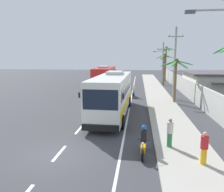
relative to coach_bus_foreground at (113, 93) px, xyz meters
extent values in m
plane|color=#3A3A3F|center=(-1.92, -8.85, -2.00)|extent=(160.00, 160.00, 0.00)
cube|color=#A8A399|center=(4.88, 1.15, -1.93)|extent=(3.20, 90.00, 0.14)
cube|color=white|center=(-1.92, -8.64, -1.99)|extent=(0.16, 2.00, 0.01)
cube|color=white|center=(-1.92, -4.60, -1.99)|extent=(0.16, 2.00, 0.01)
cube|color=white|center=(-1.92, -0.55, -1.99)|extent=(0.16, 2.00, 0.01)
cube|color=white|center=(-1.92, 3.49, -1.99)|extent=(0.16, 2.00, 0.01)
cube|color=white|center=(-1.92, 7.53, -1.99)|extent=(0.16, 2.00, 0.01)
cube|color=white|center=(-1.92, 11.57, -1.99)|extent=(0.16, 2.00, 0.01)
cube|color=white|center=(-1.92, 15.61, -1.99)|extent=(0.16, 2.00, 0.01)
cube|color=white|center=(-1.92, 19.65, -1.99)|extent=(0.16, 2.00, 0.01)
cube|color=white|center=(-1.92, 23.70, -1.99)|extent=(0.16, 2.00, 0.01)
cube|color=white|center=(-1.92, 27.74, -1.99)|extent=(0.16, 2.00, 0.01)
cube|color=white|center=(-1.92, 31.78, -1.99)|extent=(0.16, 2.00, 0.01)
cube|color=white|center=(-1.92, 35.82, -1.99)|extent=(0.16, 2.00, 0.01)
cube|color=white|center=(-1.92, 39.86, -1.99)|extent=(0.16, 2.00, 0.01)
cube|color=white|center=(1.40, 6.15, -1.99)|extent=(0.14, 70.00, 0.01)
cube|color=#B2B2AD|center=(8.68, 5.15, -0.85)|extent=(0.24, 60.00, 2.29)
cube|color=silver|center=(0.00, -0.03, -0.02)|extent=(2.82, 11.58, 3.17)
cube|color=#192333|center=(0.00, 0.17, 0.53)|extent=(2.83, 10.66, 1.01)
cube|color=#192333|center=(-0.14, -5.75, 0.45)|extent=(2.34, 0.16, 1.33)
cube|color=yellow|center=(0.00, -0.03, -0.73)|extent=(2.85, 11.35, 0.57)
cube|color=black|center=(-0.14, -5.84, -1.41)|extent=(2.49, 0.22, 0.44)
cube|color=#B7B7B7|center=(0.04, 1.41, 1.70)|extent=(1.46, 2.57, 0.28)
cube|color=black|center=(1.31, -5.57, 0.69)|extent=(0.12, 0.08, 0.36)
cube|color=black|center=(-1.59, -5.50, 0.69)|extent=(0.12, 0.08, 0.36)
cylinder|color=black|center=(1.14, -4.09, -1.48)|extent=(0.35, 1.05, 1.04)
cylinder|color=black|center=(-1.34, -4.03, -1.48)|extent=(0.35, 1.05, 1.04)
cylinder|color=black|center=(1.33, 3.40, -1.48)|extent=(0.35, 1.05, 1.04)
cylinder|color=black|center=(-1.16, 3.46, -1.48)|extent=(0.35, 1.05, 1.04)
cube|color=red|center=(-3.44, 17.51, -0.07)|extent=(2.82, 11.78, 3.07)
cube|color=#192333|center=(-3.43, 17.31, 0.46)|extent=(2.83, 10.84, 0.98)
cube|color=#192333|center=(-3.55, 23.33, 0.39)|extent=(2.39, 0.15, 1.29)
cube|color=orange|center=(-3.44, 17.51, -0.76)|extent=(2.85, 11.54, 0.55)
cube|color=black|center=(-3.55, 23.42, -1.41)|extent=(2.55, 0.21, 0.44)
cube|color=#B7B7B7|center=(-3.41, 16.05, 1.60)|extent=(1.48, 2.61, 0.28)
cube|color=black|center=(-5.02, 23.10, 0.62)|extent=(0.12, 0.08, 0.36)
cube|color=black|center=(-2.07, 23.15, 0.62)|extent=(0.12, 0.08, 0.36)
cylinder|color=black|center=(-4.79, 21.59, -1.48)|extent=(0.34, 1.05, 1.04)
cylinder|color=black|center=(-2.24, 21.64, -1.48)|extent=(0.34, 1.05, 1.04)
cylinder|color=black|center=(-4.64, 13.97, -1.48)|extent=(0.34, 1.05, 1.04)
cylinder|color=black|center=(-2.10, 14.02, -1.48)|extent=(0.34, 1.05, 1.04)
cylinder|color=black|center=(2.55, -9.04, -1.70)|extent=(0.14, 0.61, 0.60)
cylinder|color=black|center=(2.66, -7.68, -1.70)|extent=(0.16, 0.61, 0.60)
cube|color=gold|center=(2.60, -8.41, -1.48)|extent=(0.32, 1.11, 0.36)
cube|color=black|center=(2.62, -8.11, -1.28)|extent=(0.28, 0.62, 0.12)
cylinder|color=gray|center=(2.56, -8.92, -1.40)|extent=(0.08, 0.32, 0.67)
cylinder|color=black|center=(2.57, -8.82, -0.96)|extent=(0.56, 0.08, 0.04)
sphere|color=#EAEACC|center=(2.56, -8.94, -1.10)|extent=(0.14, 0.14, 0.14)
cylinder|color=black|center=(2.62, -8.16, -0.95)|extent=(0.32, 0.32, 0.64)
sphere|color=blue|center=(2.62, -8.16, -0.50)|extent=(0.26, 0.26, 0.26)
cylinder|color=black|center=(1.61, 8.15, -1.70)|extent=(0.16, 0.61, 0.60)
cylinder|color=black|center=(1.74, 9.50, -1.70)|extent=(0.18, 0.61, 0.60)
cube|color=#1947B2|center=(1.67, 8.78, -1.48)|extent=(0.35, 1.12, 0.36)
cube|color=black|center=(1.70, 9.08, -1.28)|extent=(0.30, 0.62, 0.12)
cylinder|color=gray|center=(1.62, 8.27, -1.40)|extent=(0.09, 0.32, 0.67)
cylinder|color=black|center=(1.63, 8.37, -0.96)|extent=(0.56, 0.10, 0.04)
sphere|color=#EAEACC|center=(1.62, 8.25, -1.10)|extent=(0.14, 0.14, 0.14)
cylinder|color=beige|center=(1.70, 9.03, -0.95)|extent=(0.32, 0.32, 0.66)
sphere|color=white|center=(1.70, 9.03, -0.49)|extent=(0.26, 0.26, 0.26)
cylinder|color=gold|center=(5.41, -9.25, -1.47)|extent=(0.28, 0.28, 0.77)
cylinder|color=red|center=(5.41, -9.25, -0.78)|extent=(0.36, 0.36, 0.61)
sphere|color=tan|center=(5.41, -9.25, -0.37)|extent=(0.22, 0.22, 0.22)
cylinder|color=#2D7A47|center=(4.09, -7.32, -1.45)|extent=(0.28, 0.28, 0.80)
cylinder|color=beige|center=(4.09, -7.32, -0.73)|extent=(0.36, 0.36, 0.64)
sphere|color=#9E704C|center=(4.09, -7.32, -0.32)|extent=(0.21, 0.21, 0.21)
cylinder|color=#9E9E99|center=(5.72, -8.96, 5.18)|extent=(2.50, 0.09, 0.09)
cube|color=#4C4C51|center=(4.47, -8.96, 5.12)|extent=(0.44, 0.24, 0.14)
cylinder|color=#9E9E99|center=(6.57, 8.25, 2.35)|extent=(0.24, 0.24, 8.69)
cube|color=#9E9E99|center=(6.57, 8.25, 5.57)|extent=(1.86, 0.12, 0.12)
cylinder|color=#4C4742|center=(5.83, 8.25, 5.69)|extent=(0.08, 0.08, 0.16)
cylinder|color=#4C4742|center=(7.32, 8.25, 5.69)|extent=(0.08, 0.08, 0.16)
cylinder|color=#9E9E99|center=(6.93, 25.45, 2.04)|extent=(0.24, 0.24, 8.08)
cube|color=#9E9E99|center=(6.93, 25.45, 4.70)|extent=(2.54, 0.12, 0.12)
cylinder|color=#4C4742|center=(5.92, 25.45, 4.82)|extent=(0.08, 0.08, 0.16)
cylinder|color=#4C4742|center=(7.95, 25.45, 4.82)|extent=(0.08, 0.08, 0.16)
cylinder|color=#9E9E99|center=(6.07, 25.45, 4.26)|extent=(1.72, 0.09, 0.09)
cube|color=#4C4C51|center=(5.21, 25.45, 4.20)|extent=(0.44, 0.24, 0.14)
cylinder|color=brown|center=(6.87, 22.29, 0.76)|extent=(0.34, 0.34, 5.50)
ellipsoid|color=#28702D|center=(7.73, 22.32, 3.27)|extent=(1.76, 0.43, 0.78)
ellipsoid|color=#28702D|center=(7.38, 23.01, 3.35)|extent=(1.32, 1.67, 0.63)
ellipsoid|color=#28702D|center=(6.60, 23.04, 3.16)|extent=(0.91, 1.68, 1.00)
ellipsoid|color=#28702D|center=(6.15, 22.73, 3.27)|extent=(1.67, 1.22, 0.79)
ellipsoid|color=#28702D|center=(6.08, 22.02, 3.24)|extent=(1.75, 0.90, 0.84)
ellipsoid|color=#28702D|center=(6.55, 21.51, 3.25)|extent=(1.00, 1.74, 0.83)
ellipsoid|color=#28702D|center=(7.49, 21.67, 3.33)|extent=(1.52, 1.51, 0.67)
sphere|color=brown|center=(6.87, 22.29, 3.56)|extent=(0.56, 0.56, 0.56)
cylinder|color=brown|center=(6.35, 5.75, 0.35)|extent=(0.26, 0.26, 4.69)
ellipsoid|color=#337F33|center=(7.26, 5.67, 2.56)|extent=(1.89, 0.53, 0.60)
ellipsoid|color=#337F33|center=(6.82, 6.53, 2.52)|extent=(1.27, 1.77, 0.66)
ellipsoid|color=#337F33|center=(5.90, 6.54, 2.51)|extent=(1.23, 1.78, 0.69)
ellipsoid|color=#337F33|center=(5.46, 5.70, 2.47)|extent=(1.84, 0.47, 0.76)
ellipsoid|color=#337F33|center=(6.01, 4.93, 2.49)|extent=(1.03, 1.83, 0.73)
ellipsoid|color=#337F33|center=(6.88, 5.10, 2.37)|extent=(1.38, 1.58, 0.97)
sphere|color=brown|center=(6.35, 5.75, 2.75)|extent=(0.56, 0.56, 0.56)
cylinder|color=brown|center=(7.97, 29.48, 1.54)|extent=(0.28, 0.28, 7.08)
ellipsoid|color=#3D893D|center=(8.93, 29.53, 4.90)|extent=(1.98, 0.47, 0.69)
ellipsoid|color=#3D893D|center=(8.46, 30.27, 4.81)|extent=(1.31, 1.82, 0.85)
ellipsoid|color=#3D893D|center=(7.81, 30.38, 4.77)|extent=(0.68, 1.91, 0.94)
ellipsoid|color=#3D893D|center=(7.05, 29.79, 4.92)|extent=(1.98, 0.98, 0.64)
ellipsoid|color=#3D893D|center=(7.12, 29.04, 4.87)|extent=(1.90, 1.20, 0.75)
ellipsoid|color=#3D893D|center=(7.75, 28.53, 4.93)|extent=(0.79, 2.01, 0.62)
ellipsoid|color=#3D893D|center=(8.48, 28.67, 4.86)|extent=(1.35, 1.83, 0.75)
sphere|color=brown|center=(7.97, 29.48, 5.13)|extent=(0.56, 0.56, 0.56)
camera|label=1|loc=(2.28, -19.53, 3.16)|focal=35.52mm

